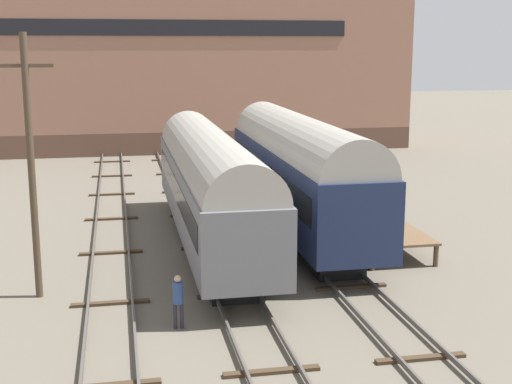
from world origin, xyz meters
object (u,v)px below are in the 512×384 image
object	(u,v)px
bench	(354,203)
utility_pole	(31,164)
train_car_grey	(210,181)
train_car_navy	(299,168)
person_worker	(178,297)

from	to	relation	value
bench	utility_pole	xyz separation A→B (m)	(-13.31, -5.81, 3.18)
train_car_grey	bench	size ratio (longest dim) A/B	12.95
train_car_navy	train_car_grey	distance (m)	4.40
train_car_navy	utility_pole	xyz separation A→B (m)	(-10.80, -6.23, 1.54)
train_car_navy	bench	size ratio (longest dim) A/B	12.01
train_car_navy	train_car_grey	bearing A→B (deg)	-162.96
person_worker	train_car_navy	bearing A→B (deg)	57.53
train_car_grey	person_worker	size ratio (longest dim) A/B	10.68
train_car_navy	utility_pole	distance (m)	12.57
train_car_navy	person_worker	bearing A→B (deg)	-122.47
utility_pole	train_car_grey	bearing A→B (deg)	36.81
bench	person_worker	distance (m)	13.02
train_car_grey	bench	xyz separation A→B (m)	(6.70, 0.87, -1.43)
train_car_grey	bench	world-z (taller)	train_car_grey
train_car_navy	train_car_grey	xyz separation A→B (m)	(-4.20, -1.29, -0.20)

